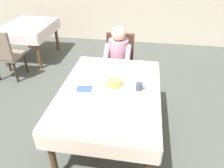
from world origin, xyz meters
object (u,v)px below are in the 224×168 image
(breakfast_stack, at_px, (115,83))
(syrup_pitcher, at_px, (97,74))
(cup_coffee, at_px, (139,87))
(spoon_near_edge, at_px, (110,101))
(knife_right_of_plate, at_px, (131,88))
(background_table_far, at_px, (29,30))
(dining_table_main, at_px, (110,95))
(background_chair_empty, at_px, (4,53))
(fork_left_of_plate, at_px, (98,85))
(chair_diner, at_px, (119,59))
(plate_breakfast, at_px, (114,85))
(diner_person, at_px, (118,56))

(breakfast_stack, distance_m, syrup_pitcher, 0.30)
(cup_coffee, bearing_deg, spoon_near_edge, -137.61)
(breakfast_stack, height_order, syrup_pitcher, breakfast_stack)
(spoon_near_edge, bearing_deg, knife_right_of_plate, 52.70)
(breakfast_stack, distance_m, spoon_near_edge, 0.30)
(knife_right_of_plate, height_order, background_table_far, knife_right_of_plate)
(spoon_near_edge, distance_m, background_table_far, 3.10)
(syrup_pitcher, bearing_deg, spoon_near_edge, -62.56)
(dining_table_main, bearing_deg, background_chair_empty, 151.57)
(dining_table_main, relative_size, fork_left_of_plate, 8.47)
(chair_diner, bearing_deg, dining_table_main, 92.37)
(plate_breakfast, bearing_deg, cup_coffee, -8.51)
(spoon_near_edge, bearing_deg, breakfast_stack, 86.11)
(chair_diner, height_order, syrup_pitcher, chair_diner)
(cup_coffee, height_order, spoon_near_edge, cup_coffee)
(plate_breakfast, xyz_separation_m, knife_right_of_plate, (0.19, -0.02, -0.01))
(dining_table_main, distance_m, syrup_pitcher, 0.34)
(diner_person, distance_m, spoon_near_edge, 1.25)
(background_table_far, bearing_deg, dining_table_main, -45.10)
(chair_diner, distance_m, breakfast_stack, 1.13)
(syrup_pitcher, xyz_separation_m, background_chair_empty, (-1.85, 0.88, -0.25))
(chair_diner, height_order, breakfast_stack, chair_diner)
(diner_person, relative_size, syrup_pitcher, 14.00)
(cup_coffee, height_order, fork_left_of_plate, cup_coffee)
(plate_breakfast, bearing_deg, syrup_pitcher, 146.37)
(knife_right_of_plate, bearing_deg, diner_person, 13.95)
(diner_person, bearing_deg, fork_left_of_plate, 83.89)
(syrup_pitcher, distance_m, knife_right_of_plate, 0.47)
(syrup_pitcher, bearing_deg, background_table_far, 135.35)
(fork_left_of_plate, bearing_deg, breakfast_stack, -85.31)
(chair_diner, xyz_separation_m, plate_breakfast, (0.09, -1.10, 0.22))
(knife_right_of_plate, bearing_deg, fork_left_of_plate, 87.87)
(background_chair_empty, bearing_deg, plate_breakfast, -26.41)
(diner_person, xyz_separation_m, background_chair_empty, (-2.01, 0.10, -0.14))
(fork_left_of_plate, bearing_deg, background_chair_empty, 60.41)
(syrup_pitcher, distance_m, background_chair_empty, 2.06)
(plate_breakfast, distance_m, knife_right_of_plate, 0.19)
(fork_left_of_plate, bearing_deg, dining_table_main, -109.60)
(chair_diner, bearing_deg, fork_left_of_plate, 84.74)
(chair_diner, height_order, cup_coffee, chair_diner)
(fork_left_of_plate, bearing_deg, diner_person, -6.60)
(background_chair_empty, bearing_deg, spoon_near_edge, -32.70)
(breakfast_stack, xyz_separation_m, spoon_near_edge, (-0.00, -0.30, -0.04))
(cup_coffee, height_order, background_chair_empty, background_chair_empty)
(cup_coffee, xyz_separation_m, syrup_pitcher, (-0.53, 0.20, -0.01))
(breakfast_stack, xyz_separation_m, syrup_pitcher, (-0.25, 0.16, -0.00))
(fork_left_of_plate, bearing_deg, background_table_far, 42.96)
(spoon_near_edge, bearing_deg, syrup_pitcher, 114.28)
(plate_breakfast, distance_m, syrup_pitcher, 0.29)
(knife_right_of_plate, xyz_separation_m, spoon_near_edge, (-0.19, -0.28, 0.00))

